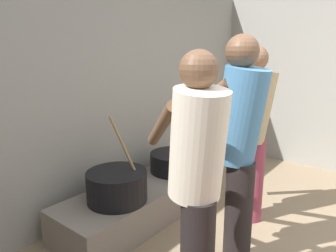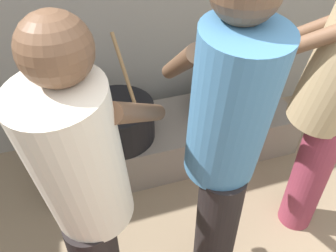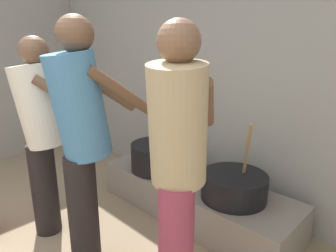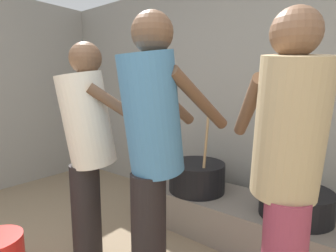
# 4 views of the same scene
# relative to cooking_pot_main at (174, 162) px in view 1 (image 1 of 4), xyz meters

# --- Properties ---
(block_enclosure_rear) EXTENTS (5.59, 0.20, 2.36)m
(block_enclosure_rear) POSITION_rel_cooking_pot_main_xyz_m (-0.58, 0.54, 0.75)
(block_enclosure_rear) COLOR gray
(block_enclosure_rear) RESTS_ON ground_plane
(hearth_ledge) EXTENTS (1.86, 0.60, 0.33)m
(hearth_ledge) POSITION_rel_cooking_pot_main_xyz_m (-0.42, 0.02, -0.27)
(hearth_ledge) COLOR slate
(hearth_ledge) RESTS_ON ground_plane
(cooking_pot_main) EXTENTS (0.51, 0.51, 0.65)m
(cooking_pot_main) POSITION_rel_cooking_pot_main_xyz_m (0.00, 0.00, 0.00)
(cooking_pot_main) COLOR black
(cooking_pot_main) RESTS_ON hearth_ledge
(cooking_pot_secondary) EXTENTS (0.51, 0.51, 0.71)m
(cooking_pot_secondary) POSITION_rel_cooking_pot_main_xyz_m (-0.84, -0.03, 0.03)
(cooking_pot_secondary) COLOR black
(cooking_pot_secondary) RESTS_ON hearth_ledge
(cook_in_blue_shirt) EXTENTS (0.40, 0.72, 1.66)m
(cook_in_blue_shirt) POSITION_rel_cooking_pot_main_xyz_m (-0.54, -0.96, 0.53)
(cook_in_blue_shirt) COLOR black
(cook_in_blue_shirt) RESTS_ON ground_plane
(cook_in_tan_shirt) EXTENTS (0.64, 0.73, 1.61)m
(cook_in_tan_shirt) POSITION_rel_cooking_pot_main_xyz_m (0.12, -0.78, 0.49)
(cook_in_tan_shirt) COLOR #8C3347
(cook_in_tan_shirt) RESTS_ON ground_plane
(cook_in_cream_shirt) EXTENTS (0.63, 0.72, 1.56)m
(cook_in_cream_shirt) POSITION_rel_cooking_pot_main_xyz_m (-1.09, -0.99, 0.46)
(cook_in_cream_shirt) COLOR black
(cook_in_cream_shirt) RESTS_ON ground_plane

